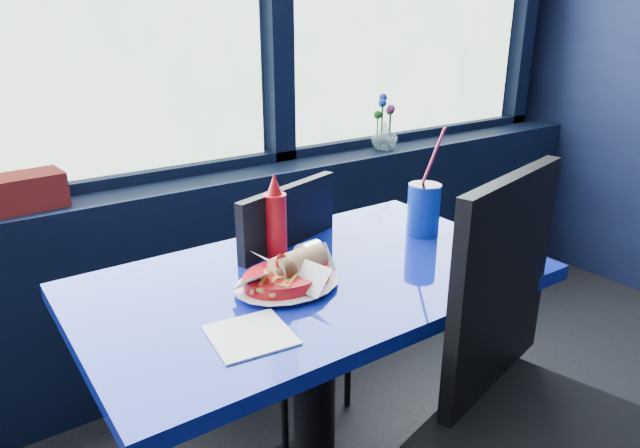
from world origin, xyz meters
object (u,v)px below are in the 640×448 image
at_px(soda_cup, 424,208).
at_px(chair_near_back, 282,292).
at_px(near_table, 314,335).
at_px(chair_near_front, 531,385).
at_px(flower_vase, 385,133).
at_px(ketchup_bottle, 275,220).
at_px(food_basket, 288,276).

bearing_deg(soda_cup, chair_near_back, 142.10).
height_order(near_table, chair_near_front, chair_near_front).
height_order(flower_vase, ketchup_bottle, flower_vase).
bearing_deg(chair_near_front, soda_cup, 56.71).
distance_m(chair_near_front, flower_vase, 1.54).
bearing_deg(chair_near_back, near_table, 55.96).
bearing_deg(ketchup_bottle, near_table, -84.62).
height_order(near_table, chair_near_back, chair_near_back).
bearing_deg(near_table, food_basket, -165.16).
xyz_separation_m(chair_near_front, soda_cup, (0.20, 0.56, 0.22)).
height_order(chair_near_back, food_basket, chair_near_back).
relative_size(chair_near_back, flower_vase, 3.67).
bearing_deg(ketchup_bottle, food_basket, -112.14).
height_order(chair_near_back, flower_vase, flower_vase).
bearing_deg(food_basket, flower_vase, 55.39).
relative_size(chair_near_front, flower_vase, 4.19).
height_order(food_basket, soda_cup, soda_cup).
xyz_separation_m(near_table, chair_near_back, (0.09, 0.32, -0.03)).
relative_size(chair_near_back, soda_cup, 2.77).
xyz_separation_m(food_basket, ketchup_bottle, (0.08, 0.19, 0.07)).
bearing_deg(chair_near_front, chair_near_back, 86.46).
bearing_deg(flower_vase, chair_near_back, -149.69).
distance_m(chair_near_front, ketchup_bottle, 0.76).
bearing_deg(soda_cup, flower_vase, 56.42).
relative_size(flower_vase, ketchup_bottle, 1.06).
distance_m(food_basket, soda_cup, 0.54).
distance_m(ketchup_bottle, soda_cup, 0.47).
height_order(flower_vase, soda_cup, soda_cup).
relative_size(food_basket, soda_cup, 0.85).
bearing_deg(soda_cup, food_basket, -171.98).
relative_size(chair_near_front, chair_near_back, 1.14).
height_order(chair_near_front, chair_near_back, chair_near_front).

